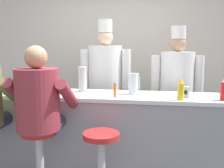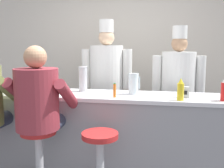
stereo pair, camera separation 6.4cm
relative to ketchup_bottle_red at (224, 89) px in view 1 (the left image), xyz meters
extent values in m
cube|color=beige|center=(-1.35, 1.75, 0.28)|extent=(10.00, 0.06, 2.70)
cube|color=gray|center=(-1.35, 0.15, -0.61)|extent=(2.75, 0.58, 0.91)
cube|color=silver|center=(-1.35, 0.15, -0.13)|extent=(2.81, 0.61, 0.04)
cylinder|color=red|center=(0.00, 0.00, -0.02)|extent=(0.07, 0.07, 0.18)
cylinder|color=yellow|center=(-0.43, -0.06, -0.03)|extent=(0.07, 0.07, 0.17)
cone|color=yellow|center=(-0.43, -0.06, 0.09)|extent=(0.05, 0.05, 0.05)
cylinder|color=orange|center=(-1.10, -0.03, -0.04)|extent=(0.03, 0.03, 0.14)
cylinder|color=#287F2D|center=(-1.10, -0.03, 0.04)|extent=(0.02, 0.02, 0.01)
cylinder|color=silver|center=(-0.92, 0.21, 0.01)|extent=(0.11, 0.11, 0.24)
cube|color=silver|center=(-0.86, 0.21, 0.02)|extent=(0.01, 0.01, 0.14)
cylinder|color=white|center=(-2.31, 0.00, -0.10)|extent=(0.23, 0.23, 0.02)
ellipsoid|color=#E0BC60|center=(-2.31, 0.00, -0.08)|extent=(0.10, 0.08, 0.03)
cylinder|color=white|center=(-1.76, 0.08, -0.08)|extent=(0.17, 0.17, 0.05)
cylinder|color=beige|center=(-2.16, 0.18, -0.06)|extent=(0.08, 0.08, 0.10)
torus|color=beige|center=(-2.11, 0.18, -0.06)|extent=(0.07, 0.01, 0.07)
cylinder|color=#B7BABF|center=(-1.54, 0.28, 0.03)|extent=(0.10, 0.10, 0.29)
cylinder|color=silver|center=(-1.54, 0.28, 0.18)|extent=(0.10, 0.10, 0.01)
cube|color=silver|center=(-0.38, 0.10, -0.05)|extent=(0.11, 0.06, 0.12)
cube|color=black|center=(-0.38, 0.06, -0.05)|extent=(0.07, 0.01, 0.04)
cylinder|color=#33384C|center=(-2.29, -0.20, -0.36)|extent=(0.16, 0.43, 0.16)
cylinder|color=olive|center=(-2.13, -0.29, -0.04)|extent=(0.11, 0.46, 0.37)
cylinder|color=#B2B5BA|center=(-1.78, -0.42, -0.72)|extent=(0.08, 0.08, 0.65)
cylinder|color=red|center=(-1.78, -0.42, -0.40)|extent=(0.34, 0.34, 0.05)
cylinder|color=#33384C|center=(-1.89, -0.21, -0.36)|extent=(0.16, 0.42, 0.16)
cylinder|color=#33384C|center=(-1.68, -0.21, -0.36)|extent=(0.16, 0.42, 0.16)
cylinder|color=maroon|center=(-1.78, -0.42, -0.08)|extent=(0.42, 0.42, 0.59)
cylinder|color=maroon|center=(-2.05, -0.30, -0.05)|extent=(0.11, 0.45, 0.36)
cylinder|color=maroon|center=(-1.52, -0.30, -0.05)|extent=(0.11, 0.45, 0.36)
sphere|color=tan|center=(-1.78, -0.42, 0.32)|extent=(0.22, 0.22, 0.22)
cylinder|color=#B2B5BA|center=(-1.17, -0.42, -0.72)|extent=(0.08, 0.08, 0.65)
cylinder|color=red|center=(-1.17, -0.42, -0.40)|extent=(0.34, 0.34, 0.05)
cube|color=#232328|center=(-1.39, 0.94, -0.64)|extent=(0.36, 0.20, 0.86)
cube|color=white|center=(-1.39, 0.88, -0.46)|extent=(0.32, 0.02, 0.52)
cylinder|color=white|center=(-1.39, 0.94, 0.12)|extent=(0.47, 0.47, 0.64)
sphere|color=#DBB28E|center=(-1.39, 0.94, 0.55)|extent=(0.22, 0.22, 0.22)
cylinder|color=white|center=(-1.39, 0.94, 0.70)|extent=(0.20, 0.20, 0.18)
cylinder|color=white|center=(-1.69, 0.94, 0.11)|extent=(0.13, 0.13, 0.55)
cylinder|color=white|center=(-1.09, 0.94, 0.11)|extent=(0.13, 0.13, 0.55)
cube|color=#232328|center=(-0.40, 0.85, -0.66)|extent=(0.34, 0.19, 0.81)
cube|color=white|center=(-0.40, 0.80, -0.50)|extent=(0.30, 0.02, 0.49)
cylinder|color=white|center=(-0.40, 0.85, 0.05)|extent=(0.44, 0.44, 0.61)
sphere|color=tan|center=(-0.40, 0.85, 0.46)|extent=(0.21, 0.21, 0.21)
cylinder|color=white|center=(-0.40, 0.85, 0.60)|extent=(0.19, 0.19, 0.17)
cylinder|color=white|center=(-0.68, 0.85, 0.05)|extent=(0.12, 0.12, 0.52)
cylinder|color=white|center=(-0.12, 0.85, 0.05)|extent=(0.12, 0.12, 0.52)
camera|label=1|loc=(-0.68, -2.71, 0.41)|focal=42.00mm
camera|label=2|loc=(-0.61, -2.70, 0.41)|focal=42.00mm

